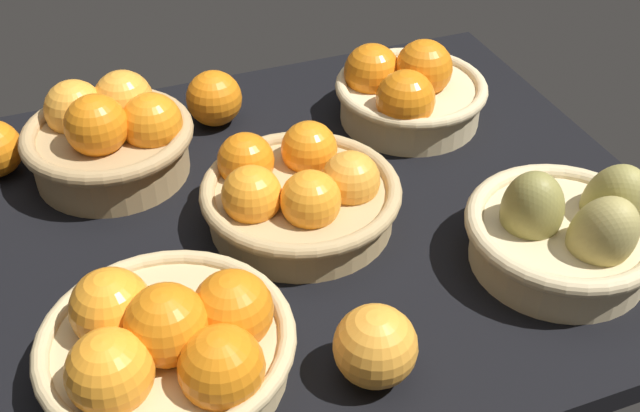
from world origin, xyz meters
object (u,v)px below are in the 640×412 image
at_px(basket_far_right, 168,344).
at_px(basket_near_right, 111,135).
at_px(basket_far_left_pears, 569,231).
at_px(loose_orange_front_gap, 214,98).
at_px(basket_near_left, 407,92).
at_px(basket_center, 298,193).
at_px(loose_orange_side_gap, 375,346).

distance_m(basket_far_right, basket_near_right, 0.36).
relative_size(basket_far_left_pears, loose_orange_front_gap, 2.80).
bearing_deg(basket_far_left_pears, loose_orange_front_gap, -55.75).
bearing_deg(basket_near_left, basket_center, 35.98).
relative_size(loose_orange_front_gap, loose_orange_side_gap, 0.96).
bearing_deg(basket_center, basket_far_left_pears, 145.12).
height_order(basket_near_right, loose_orange_front_gap, basket_near_right).
bearing_deg(basket_center, basket_near_left, -144.02).
bearing_deg(loose_orange_front_gap, basket_far_left_pears, 124.25).
bearing_deg(basket_far_right, basket_near_right, -91.20).
height_order(basket_near_left, loose_orange_front_gap, basket_near_left).
height_order(basket_near_right, basket_near_left, basket_near_right).
bearing_deg(basket_near_left, loose_orange_side_gap, 60.70).
relative_size(basket_near_right, basket_far_left_pears, 0.99).
relative_size(basket_center, basket_far_left_pears, 1.09).
height_order(basket_near_right, loose_orange_side_gap, basket_near_right).
relative_size(basket_near_right, basket_near_left, 1.02).
height_order(basket_center, basket_near_left, basket_near_left).
distance_m(basket_center, loose_orange_side_gap, 0.25).
xyz_separation_m(basket_far_right, basket_far_left_pears, (-0.44, -0.00, 0.00)).
height_order(basket_far_right, basket_center, basket_far_right).
bearing_deg(loose_orange_front_gap, basket_far_right, 69.62).
distance_m(basket_far_right, loose_orange_side_gap, 0.19).
distance_m(basket_near_right, loose_orange_front_gap, 0.16).
distance_m(basket_far_left_pears, basket_near_left, 0.33).
xyz_separation_m(basket_far_right, basket_near_left, (-0.41, -0.33, 0.00)).
distance_m(basket_near_left, loose_orange_front_gap, 0.27).
relative_size(basket_near_left, loose_orange_front_gap, 2.72).
distance_m(basket_near_left, loose_orange_side_gap, 0.46).
height_order(basket_center, loose_orange_front_gap, basket_center).
bearing_deg(loose_orange_front_gap, loose_orange_side_gap, 92.74).
bearing_deg(basket_far_right, basket_far_left_pears, -179.50).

